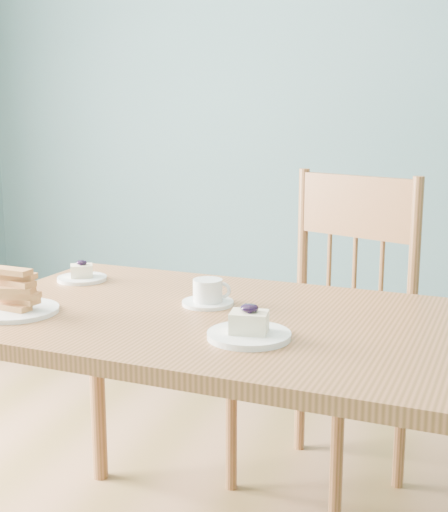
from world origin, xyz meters
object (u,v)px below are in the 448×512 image
object	(u,v)px
dining_table	(235,345)
biscotti_plate	(15,298)
dining_chair	(327,332)
cheesecake_plate_near	(249,330)
coffee_cup	(208,294)
cheesecake_plate_far	(82,275)

from	to	relation	value
dining_table	biscotti_plate	bearing A→B (deg)	-160.67
dining_chair	cheesecake_plate_near	world-z (taller)	dining_chair
coffee_cup	dining_table	bearing A→B (deg)	-55.92
cheesecake_plate_near	coffee_cup	size ratio (longest dim) A/B	1.39
dining_chair	coffee_cup	size ratio (longest dim) A/B	7.66
cheesecake_plate_near	coffee_cup	bearing A→B (deg)	126.64
biscotti_plate	cheesecake_plate_near	bearing A→B (deg)	-1.93
dining_table	dining_chair	distance (m)	0.60
dining_chair	cheesecake_plate_near	xyz separation A→B (m)	(-0.05, -0.72, 0.22)
cheesecake_plate_near	cheesecake_plate_far	size ratio (longest dim) A/B	1.29
cheesecake_plate_far	cheesecake_plate_near	bearing A→B (deg)	-31.35
cheesecake_plate_near	biscotti_plate	distance (m)	0.59
cheesecake_plate_far	coffee_cup	size ratio (longest dim) A/B	1.08
cheesecake_plate_near	coffee_cup	world-z (taller)	cheesecake_plate_near
dining_table	dining_chair	size ratio (longest dim) A/B	1.39
coffee_cup	biscotti_plate	size ratio (longest dim) A/B	0.63
cheesecake_plate_far	dining_table	bearing A→B (deg)	-22.54
dining_chair	cheesecake_plate_far	size ratio (longest dim) A/B	7.08
cheesecake_plate_near	coffee_cup	distance (m)	0.29
dining_table	biscotti_plate	size ratio (longest dim) A/B	6.74
cheesecake_plate_near	cheesecake_plate_far	bearing A→B (deg)	148.65
dining_chair	coffee_cup	world-z (taller)	dining_chair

